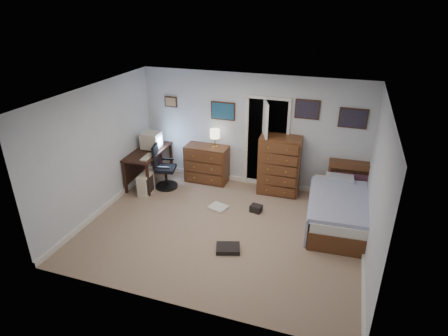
# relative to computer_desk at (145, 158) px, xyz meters

# --- Properties ---
(floor) EXTENTS (5.00, 4.00, 0.02)m
(floor) POSITION_rel_computer_desk_xyz_m (2.29, -1.29, -0.61)
(floor) COLOR gray
(floor) RESTS_ON ground
(computer_desk) EXTENTS (0.69, 1.38, 0.78)m
(computer_desk) POSITION_rel_computer_desk_xyz_m (0.00, 0.00, 0.00)
(computer_desk) COLOR #321A10
(computer_desk) RESTS_ON floor
(crt_monitor) EXTENTS (0.42, 0.39, 0.37)m
(crt_monitor) POSITION_rel_computer_desk_xyz_m (0.12, 0.16, 0.37)
(crt_monitor) COLOR beige
(crt_monitor) RESTS_ON computer_desk
(keyboard) EXTENTS (0.18, 0.42, 0.02)m
(keyboard) POSITION_rel_computer_desk_xyz_m (0.27, -0.35, 0.19)
(keyboard) COLOR beige
(keyboard) RESTS_ON computer_desk
(pc_tower) EXTENTS (0.24, 0.45, 0.47)m
(pc_tower) POSITION_rel_computer_desk_xyz_m (0.29, -0.55, -0.37)
(pc_tower) COLOR beige
(pc_tower) RESTS_ON floor
(office_chair) EXTENTS (0.59, 0.59, 1.01)m
(office_chair) POSITION_rel_computer_desk_xyz_m (0.52, -0.14, -0.21)
(office_chair) COLOR black
(office_chair) RESTS_ON floor
(media_stack) EXTENTS (0.19, 0.19, 0.87)m
(media_stack) POSITION_rel_computer_desk_xyz_m (-0.03, 0.73, -0.16)
(media_stack) COLOR maroon
(media_stack) RESTS_ON floor
(low_dresser) EXTENTS (0.97, 0.48, 0.86)m
(low_dresser) POSITION_rel_computer_desk_xyz_m (1.32, 0.49, -0.17)
(low_dresser) COLOR #592C1C
(low_dresser) RESTS_ON floor
(table_lamp) EXTENTS (0.21, 0.21, 0.42)m
(table_lamp) POSITION_rel_computer_desk_xyz_m (1.52, 0.49, 0.57)
(table_lamp) COLOR gold
(table_lamp) RESTS_ON low_dresser
(doorway) EXTENTS (0.96, 1.12, 2.05)m
(doorway) POSITION_rel_computer_desk_xyz_m (2.64, 0.98, 0.40)
(doorway) COLOR black
(doorway) RESTS_ON floor
(tall_dresser) EXTENTS (0.90, 0.56, 1.28)m
(tall_dresser) POSITION_rel_computer_desk_xyz_m (2.99, 0.46, 0.04)
(tall_dresser) COLOR #592C1C
(tall_dresser) RESTS_ON floor
(headboard_bookcase) EXTENTS (0.97, 0.29, 0.87)m
(headboard_bookcase) POSITION_rel_computer_desk_xyz_m (4.49, 0.57, -0.14)
(headboard_bookcase) COLOR #592C1C
(headboard_bookcase) RESTS_ON floor
(bed) EXTENTS (1.17, 2.04, 0.65)m
(bed) POSITION_rel_computer_desk_xyz_m (4.28, -0.44, -0.29)
(bed) COLOR #592C1C
(bed) RESTS_ON floor
(wall_posters) EXTENTS (4.38, 0.04, 0.60)m
(wall_posters) POSITION_rel_computer_desk_xyz_m (2.86, 0.69, 1.15)
(wall_posters) COLOR #331E11
(wall_posters) RESTS_ON floor
(floor_clutter) EXTENTS (1.09, 1.69, 0.14)m
(floor_clutter) POSITION_rel_computer_desk_xyz_m (2.48, -1.19, -0.56)
(floor_clutter) COLOR silver
(floor_clutter) RESTS_ON floor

